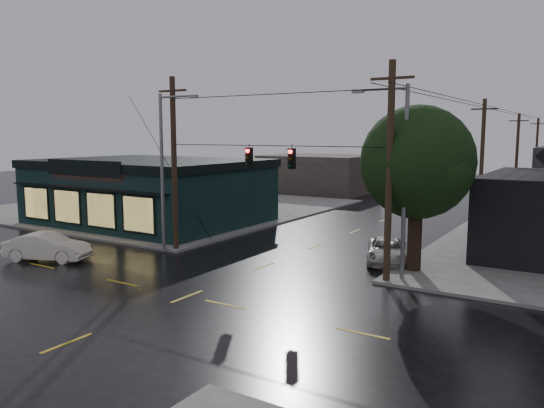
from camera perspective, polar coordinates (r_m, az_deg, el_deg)
The scene contains 15 objects.
ground_plane at distance 23.25m, azimuth -9.11°, elevation -9.80°, with size 160.00×160.00×0.00m, color black.
sidewalk_nw at distance 50.93m, azimuth -11.33°, elevation -0.31°, with size 28.00×28.00×0.15m, color #615F5B.
pizza_shop at distance 42.15m, azimuth -13.03°, elevation 1.44°, with size 16.30×12.34×4.90m.
corner_tree at distance 26.87m, azimuth 15.36°, elevation 4.29°, with size 5.58×5.58×8.17m.
utility_pole_nw at distance 32.14m, azimuth -10.26°, elevation -4.97°, with size 2.00×0.32×10.15m, color #301F15, non-canonical shape.
utility_pole_ne at distance 25.52m, azimuth 12.18°, elevation -8.31°, with size 2.00×0.32×10.15m, color #301F15, non-canonical shape.
utility_pole_far_a at distance 45.93m, azimuth 21.34°, elevation -1.62°, with size 2.00×0.32×9.65m, color #301F15, non-canonical shape.
utility_pole_far_b at distance 65.54m, azimuth 24.62°, elevation 0.81°, with size 2.00×0.32×9.15m, color #301F15, non-canonical shape.
utility_pole_far_c at distance 85.34m, azimuth 26.38°, elevation 2.12°, with size 2.00×0.32×9.15m, color #301F15, non-canonical shape.
span_signal_assembly at distance 27.40m, azimuth -0.23°, elevation 5.04°, with size 13.00×0.48×1.23m.
streetlight_nw at distance 31.84m, azimuth -11.51°, elevation -5.12°, with size 5.40×0.30×9.15m, color slate, non-canonical shape.
streetlight_ne at distance 26.00m, azimuth 13.75°, elevation -8.06°, with size 5.40×0.30×9.15m, color slate, non-canonical shape.
bg_building_west at distance 63.68m, azimuth 5.12°, elevation 3.28°, with size 12.00×10.00×4.40m, color #3B2F2B.
sedan_cream at distance 31.58m, azimuth -23.04°, elevation -4.27°, with size 1.60×4.59×1.51m, color white.
suv_silver at distance 29.38m, azimuth 12.29°, elevation -4.93°, with size 2.12×4.60×1.28m, color #B7B5A9.
Camera 1 is at (14.68, -16.67, 6.89)m, focal length 35.00 mm.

